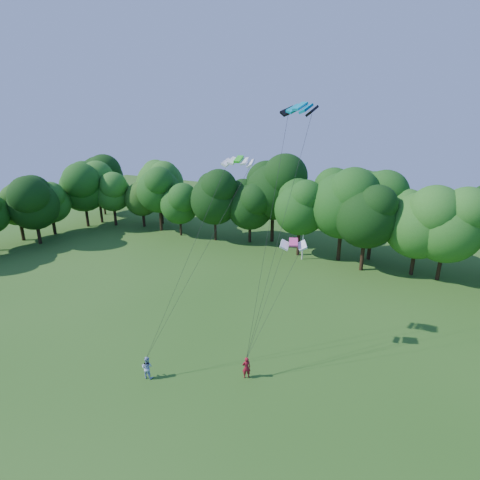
% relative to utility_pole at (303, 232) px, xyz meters
% --- Properties ---
extents(ground, '(160.00, 160.00, 0.00)m').
position_rel_utility_pole_xyz_m(ground, '(1.17, -32.83, -4.03)').
color(ground, '#275818').
rests_on(ground, ground).
extents(utility_pole, '(1.57, 0.20, 7.82)m').
position_rel_utility_pole_xyz_m(utility_pole, '(0.00, 0.00, 0.00)').
color(utility_pole, beige).
rests_on(utility_pole, ground).
extents(kite_flyer_left, '(0.79, 0.75, 1.81)m').
position_rel_utility_pole_xyz_m(kite_flyer_left, '(4.45, -26.05, -3.12)').
color(kite_flyer_left, maroon).
rests_on(kite_flyer_left, ground).
extents(kite_flyer_right, '(1.01, 0.85, 1.84)m').
position_rel_utility_pole_xyz_m(kite_flyer_right, '(-2.33, -29.65, -3.11)').
color(kite_flyer_right, '#A3B9E2').
rests_on(kite_flyer_right, ground).
extents(kite_teal, '(2.98, 2.05, 0.65)m').
position_rel_utility_pole_xyz_m(kite_teal, '(5.74, -20.24, 15.96)').
color(kite_teal, '#058DAF').
rests_on(kite_teal, ground).
extents(kite_green, '(2.57, 1.44, 0.49)m').
position_rel_utility_pole_xyz_m(kite_green, '(1.55, -21.86, 12.13)').
color(kite_green, '#2AD31F').
rests_on(kite_green, ground).
extents(kite_pink, '(2.29, 1.69, 0.49)m').
position_rel_utility_pole_xyz_m(kite_pink, '(6.00, -21.00, 5.81)').
color(kite_pink, '#EB418C').
rests_on(kite_pink, ground).
extents(tree_back_west, '(6.73, 6.73, 9.78)m').
position_rel_utility_pole_xyz_m(tree_back_west, '(-30.97, 2.18, 2.08)').
color(tree_back_west, black).
rests_on(tree_back_west, ground).
extents(tree_back_center, '(8.59, 8.59, 12.50)m').
position_rel_utility_pole_xyz_m(tree_back_center, '(8.13, -0.05, 3.78)').
color(tree_back_center, '#311D13').
rests_on(tree_back_center, ground).
extents(tree_flank_west, '(6.76, 6.76, 9.83)m').
position_rel_utility_pole_xyz_m(tree_flank_west, '(-42.89, -13.16, 2.11)').
color(tree_flank_west, '#311F13').
rests_on(tree_flank_west, ground).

